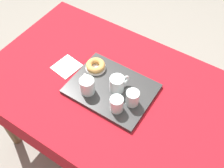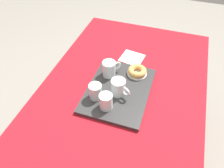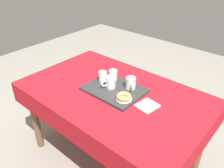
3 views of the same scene
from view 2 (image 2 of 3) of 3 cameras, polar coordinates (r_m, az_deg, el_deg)
The scene contains 10 objects.
ground_plane at distance 1.81m, azimuth 1.69°, elevation -17.61°, with size 6.00×6.00×0.00m, color gray.
dining_table at distance 1.28m, azimuth 2.29°, elevation -4.55°, with size 1.44×0.90×0.72m.
serving_tray at distance 1.21m, azimuth 1.73°, elevation -1.61°, with size 0.44×0.33×0.02m, color #2D2D2D.
tea_mug_left at distance 1.25m, azimuth -0.70°, elevation 3.95°, with size 0.10×0.10×0.09m.
tea_mug_right at distance 1.15m, azimuth 1.69°, elevation -0.96°, with size 0.08×0.11×0.09m.
water_glass_near at distance 1.09m, azimuth -1.60°, elevation -4.67°, with size 0.07×0.07×0.09m.
water_glass_far at distance 1.13m, azimuth -4.34°, elevation -2.10°, with size 0.07×0.07×0.09m.
donut_plate_left at distance 1.29m, azimuth 6.54°, elevation 2.74°, with size 0.11×0.11×0.01m, color white.
sugar_donut_left at distance 1.28m, azimuth 6.61°, elevation 3.42°, with size 0.11×0.11×0.03m, color tan.
paper_napkin at distance 1.43m, azimuth 5.24°, elevation 6.76°, with size 0.13×0.14×0.01m, color white.
Camera 2 is at (0.80, 0.21, 1.61)m, focal length 35.03 mm.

